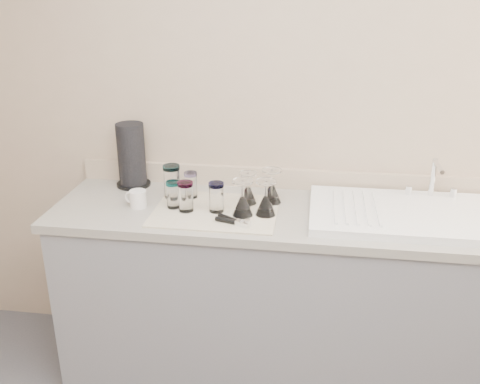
% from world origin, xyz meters
% --- Properties ---
extents(room_envelope, '(3.54, 3.50, 2.52)m').
position_xyz_m(room_envelope, '(0.00, 0.00, 1.56)').
color(room_envelope, '#49494E').
rests_on(room_envelope, ground).
extents(counter_unit, '(2.06, 0.62, 0.90)m').
position_xyz_m(counter_unit, '(0.00, 1.20, 0.45)').
color(counter_unit, slate).
rests_on(counter_unit, ground).
extents(sink_unit, '(0.82, 0.50, 0.22)m').
position_xyz_m(sink_unit, '(0.55, 1.20, 0.92)').
color(sink_unit, white).
rests_on(sink_unit, counter_unit).
extents(dish_towel, '(0.55, 0.42, 0.01)m').
position_xyz_m(dish_towel, '(-0.28, 1.15, 0.90)').
color(dish_towel, beige).
rests_on(dish_towel, counter_unit).
extents(tumbler_teal, '(0.08, 0.08, 0.16)m').
position_xyz_m(tumbler_teal, '(-0.51, 1.27, 0.99)').
color(tumbler_teal, white).
rests_on(tumbler_teal, dish_towel).
extents(tumbler_cyan, '(0.06, 0.06, 0.12)m').
position_xyz_m(tumbler_cyan, '(-0.42, 1.28, 0.97)').
color(tumbler_cyan, white).
rests_on(tumbler_cyan, dish_towel).
extents(tumbler_magenta, '(0.06, 0.06, 0.12)m').
position_xyz_m(tumbler_magenta, '(-0.47, 1.15, 0.97)').
color(tumbler_magenta, white).
rests_on(tumbler_magenta, dish_towel).
extents(tumbler_blue, '(0.07, 0.07, 0.14)m').
position_xyz_m(tumbler_blue, '(-0.41, 1.12, 0.98)').
color(tumbler_blue, white).
rests_on(tumbler_blue, dish_towel).
extents(tumbler_lavender, '(0.07, 0.07, 0.14)m').
position_xyz_m(tumbler_lavender, '(-0.27, 1.13, 0.98)').
color(tumbler_lavender, white).
rests_on(tumbler_lavender, dish_towel).
extents(goblet_back_left, '(0.08, 0.08, 0.15)m').
position_xyz_m(goblet_back_left, '(-0.15, 1.25, 0.96)').
color(goblet_back_left, white).
rests_on(goblet_back_left, dish_towel).
extents(goblet_back_right, '(0.09, 0.09, 0.16)m').
position_xyz_m(goblet_back_right, '(-0.04, 1.27, 0.96)').
color(goblet_back_right, white).
rests_on(goblet_back_right, dish_towel).
extents(goblet_front_left, '(0.09, 0.09, 0.16)m').
position_xyz_m(goblet_front_left, '(-0.15, 1.11, 0.96)').
color(goblet_front_left, white).
rests_on(goblet_front_left, dish_towel).
extents(goblet_front_right, '(0.09, 0.09, 0.16)m').
position_xyz_m(goblet_front_right, '(-0.05, 1.13, 0.96)').
color(goblet_front_right, white).
rests_on(goblet_front_right, dish_towel).
extents(can_opener, '(0.16, 0.11, 0.02)m').
position_xyz_m(can_opener, '(-0.18, 1.02, 0.92)').
color(can_opener, silver).
rests_on(can_opener, dish_towel).
extents(white_mug, '(0.12, 0.09, 0.08)m').
position_xyz_m(white_mug, '(-0.64, 1.15, 0.94)').
color(white_mug, white).
rests_on(white_mug, counter_unit).
extents(paper_towel_roll, '(0.17, 0.17, 0.32)m').
position_xyz_m(paper_towel_roll, '(-0.75, 1.41, 1.06)').
color(paper_towel_roll, black).
rests_on(paper_towel_roll, counter_unit).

